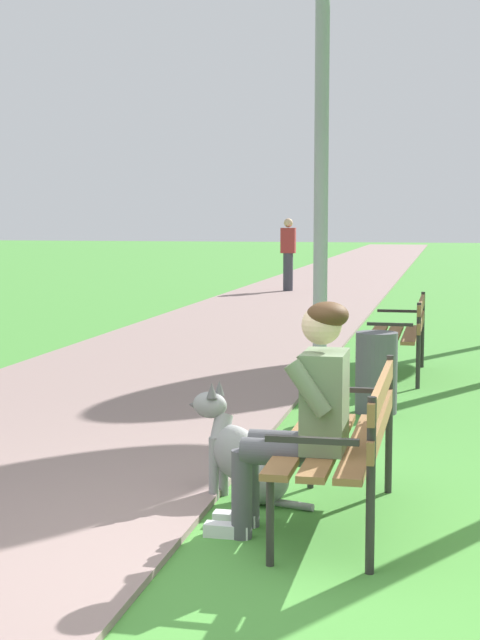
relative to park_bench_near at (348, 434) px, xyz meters
The scene contains 9 objects.
ground_plane 1.12m from the park_bench_near, 120.74° to the right, with size 120.00×120.00×0.00m, color #478E38.
paved_path 23.28m from the park_bench_near, 96.21° to the left, with size 3.43×60.00×0.04m, color gray.
park_bench_near is the anchor object (origin of this frame).
park_bench_mid 5.07m from the park_bench_near, 89.38° to the left, with size 0.55×1.50×0.85m.
person_seated_on_near_bench 0.35m from the park_bench_near, 133.23° to the right, with size 0.74×0.49×1.25m.
dog_grey 0.76m from the park_bench_near, 153.34° to the left, with size 0.82×0.40×0.71m.
lamp_post_near 2.84m from the park_bench_near, 101.38° to the left, with size 0.24×0.24×4.16m.
litter_bin 3.11m from the park_bench_near, 91.41° to the left, with size 0.36×0.36×0.70m, color #515156.
pedestrian_distant 16.35m from the park_bench_near, 100.60° to the left, with size 0.32×0.22×1.65m.
Camera 1 is at (1.03, -4.27, 1.68)m, focal length 54.11 mm.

